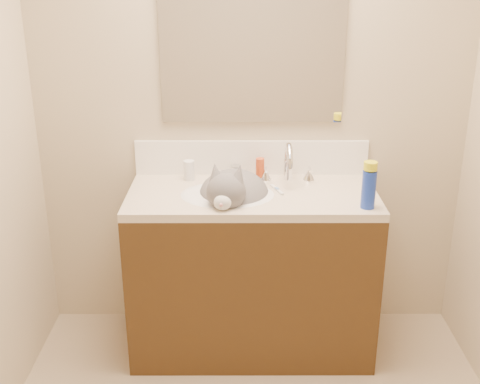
{
  "coord_description": "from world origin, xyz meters",
  "views": [
    {
      "loc": [
        -0.06,
        -1.72,
        1.9
      ],
      "look_at": [
        -0.06,
        0.92,
        0.88
      ],
      "focal_mm": 45.0,
      "sensor_mm": 36.0,
      "label": 1
    }
  ],
  "objects_px": {
    "vanity_cabinet": "(252,275)",
    "basin": "(228,208)",
    "pill_bottle": "(189,170)",
    "spray_can": "(369,190)",
    "cat": "(233,196)",
    "silver_jar": "(236,171)",
    "faucet": "(288,166)",
    "amber_bottle": "(260,168)"
  },
  "relations": [
    {
      "from": "vanity_cabinet",
      "to": "basin",
      "type": "xyz_separation_m",
      "value": [
        -0.12,
        -0.03,
        0.38
      ]
    },
    {
      "from": "pill_bottle",
      "to": "spray_can",
      "type": "bearing_deg",
      "value": -24.07
    },
    {
      "from": "pill_bottle",
      "to": "spray_can",
      "type": "xyz_separation_m",
      "value": [
        0.83,
        -0.37,
        0.04
      ]
    },
    {
      "from": "cat",
      "to": "pill_bottle",
      "type": "bearing_deg",
      "value": 150.3
    },
    {
      "from": "silver_jar",
      "to": "spray_can",
      "type": "bearing_deg",
      "value": -34.63
    },
    {
      "from": "spray_can",
      "to": "silver_jar",
      "type": "bearing_deg",
      "value": 145.37
    },
    {
      "from": "faucet",
      "to": "pill_bottle",
      "type": "xyz_separation_m",
      "value": [
        -0.5,
        0.04,
        -0.04
      ]
    },
    {
      "from": "silver_jar",
      "to": "amber_bottle",
      "type": "bearing_deg",
      "value": -10.03
    },
    {
      "from": "cat",
      "to": "pill_bottle",
      "type": "xyz_separation_m",
      "value": [
        -0.22,
        0.19,
        0.06
      ]
    },
    {
      "from": "silver_jar",
      "to": "faucet",
      "type": "bearing_deg",
      "value": -17.09
    },
    {
      "from": "amber_bottle",
      "to": "basin",
      "type": "bearing_deg",
      "value": -125.76
    },
    {
      "from": "cat",
      "to": "vanity_cabinet",
      "type": "bearing_deg",
      "value": 20.88
    },
    {
      "from": "amber_bottle",
      "to": "spray_can",
      "type": "relative_size",
      "value": 0.62
    },
    {
      "from": "faucet",
      "to": "spray_can",
      "type": "distance_m",
      "value": 0.47
    },
    {
      "from": "faucet",
      "to": "silver_jar",
      "type": "xyz_separation_m",
      "value": [
        -0.26,
        0.08,
        -0.06
      ]
    },
    {
      "from": "vanity_cabinet",
      "to": "faucet",
      "type": "bearing_deg",
      "value": 37.29
    },
    {
      "from": "faucet",
      "to": "cat",
      "type": "height_order",
      "value": "faucet"
    },
    {
      "from": "silver_jar",
      "to": "amber_bottle",
      "type": "xyz_separation_m",
      "value": [
        0.12,
        -0.02,
        0.02
      ]
    },
    {
      "from": "amber_bottle",
      "to": "silver_jar",
      "type": "bearing_deg",
      "value": 169.97
    },
    {
      "from": "pill_bottle",
      "to": "cat",
      "type": "bearing_deg",
      "value": -40.93
    },
    {
      "from": "silver_jar",
      "to": "spray_can",
      "type": "height_order",
      "value": "spray_can"
    },
    {
      "from": "faucet",
      "to": "amber_bottle",
      "type": "height_order",
      "value": "faucet"
    },
    {
      "from": "amber_bottle",
      "to": "spray_can",
      "type": "height_order",
      "value": "spray_can"
    },
    {
      "from": "vanity_cabinet",
      "to": "basin",
      "type": "bearing_deg",
      "value": -165.96
    },
    {
      "from": "vanity_cabinet",
      "to": "spray_can",
      "type": "bearing_deg",
      "value": -20.59
    },
    {
      "from": "faucet",
      "to": "spray_can",
      "type": "xyz_separation_m",
      "value": [
        0.33,
        -0.33,
        0.0
      ]
    },
    {
      "from": "basin",
      "to": "faucet",
      "type": "xyz_separation_m",
      "value": [
        0.3,
        0.17,
        0.16
      ]
    },
    {
      "from": "vanity_cabinet",
      "to": "silver_jar",
      "type": "bearing_deg",
      "value": 110.03
    },
    {
      "from": "faucet",
      "to": "cat",
      "type": "relative_size",
      "value": 0.55
    },
    {
      "from": "pill_bottle",
      "to": "silver_jar",
      "type": "height_order",
      "value": "pill_bottle"
    },
    {
      "from": "faucet",
      "to": "pill_bottle",
      "type": "bearing_deg",
      "value": 175.26
    },
    {
      "from": "faucet",
      "to": "cat",
      "type": "distance_m",
      "value": 0.33
    },
    {
      "from": "spray_can",
      "to": "basin",
      "type": "bearing_deg",
      "value": 165.57
    },
    {
      "from": "pill_bottle",
      "to": "silver_jar",
      "type": "xyz_separation_m",
      "value": [
        0.24,
        0.04,
        -0.02
      ]
    },
    {
      "from": "amber_bottle",
      "to": "cat",
      "type": "bearing_deg",
      "value": -122.76
    },
    {
      "from": "amber_bottle",
      "to": "spray_can",
      "type": "distance_m",
      "value": 0.61
    },
    {
      "from": "cat",
      "to": "silver_jar",
      "type": "height_order",
      "value": "cat"
    },
    {
      "from": "pill_bottle",
      "to": "basin",
      "type": "bearing_deg",
      "value": -46.52
    },
    {
      "from": "faucet",
      "to": "basin",
      "type": "bearing_deg",
      "value": -150.88
    },
    {
      "from": "basin",
      "to": "pill_bottle",
      "type": "height_order",
      "value": "pill_bottle"
    },
    {
      "from": "vanity_cabinet",
      "to": "silver_jar",
      "type": "relative_size",
      "value": 19.66
    },
    {
      "from": "basin",
      "to": "amber_bottle",
      "type": "relative_size",
      "value": 4.19
    }
  ]
}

